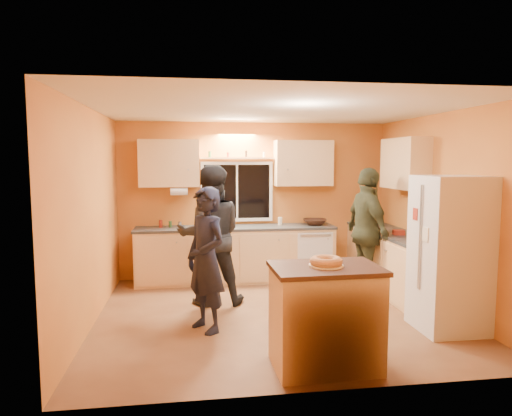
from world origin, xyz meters
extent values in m
plane|color=brown|center=(0.00, 0.00, 0.00)|extent=(4.50, 4.50, 0.00)
cube|color=orange|center=(0.00, 2.00, 1.30)|extent=(4.50, 0.04, 2.60)
cube|color=orange|center=(0.00, -2.00, 1.30)|extent=(4.50, 0.04, 2.60)
cube|color=orange|center=(-2.25, 0.00, 1.30)|extent=(0.04, 4.00, 2.60)
cube|color=orange|center=(2.25, 0.00, 1.30)|extent=(0.04, 4.00, 2.60)
cube|color=white|center=(0.00, 0.00, 2.60)|extent=(4.50, 4.00, 0.02)
cube|color=black|center=(-0.30, 1.99, 1.45)|extent=(1.10, 0.02, 0.90)
cube|color=white|center=(-0.30, 1.97, 1.45)|extent=(1.20, 0.04, 1.00)
cube|color=tan|center=(-1.40, 1.83, 1.92)|extent=(0.95, 0.33, 0.75)
cube|color=tan|center=(0.80, 1.83, 1.92)|extent=(0.95, 0.33, 0.75)
cube|color=tan|center=(2.08, 0.80, 1.92)|extent=(0.33, 1.00, 0.75)
cylinder|color=silver|center=(-1.25, 1.72, 1.48)|extent=(0.27, 0.12, 0.12)
cube|color=tan|center=(-0.35, 1.70, 0.43)|extent=(3.20, 0.60, 0.86)
cube|color=#282B2D|center=(-0.35, 1.70, 0.88)|extent=(3.24, 0.62, 0.04)
cube|color=tan|center=(1.95, 1.70, 0.43)|extent=(0.60, 0.60, 0.86)
cube|color=#282B2D|center=(1.95, 1.70, 0.88)|extent=(0.62, 0.62, 0.04)
cube|color=tan|center=(1.95, 0.50, 0.43)|extent=(0.60, 1.80, 0.86)
cube|color=#282B2D|center=(1.95, 0.50, 0.88)|extent=(0.62, 1.84, 0.04)
cube|color=silver|center=(1.89, -0.80, 0.90)|extent=(0.72, 0.70, 1.80)
cube|color=tan|center=(0.19, -1.54, 0.48)|extent=(0.99, 0.67, 0.95)
cube|color=black|center=(0.19, -1.54, 0.96)|extent=(1.03, 0.71, 0.04)
torus|color=#B57D4A|center=(0.19, -1.54, 1.03)|extent=(0.31, 0.31, 0.09)
imported|color=black|center=(-0.90, -0.43, 0.84)|extent=(0.67, 0.73, 1.67)
imported|color=black|center=(-0.81, 0.58, 0.95)|extent=(0.93, 0.73, 1.91)
imported|color=#333622|center=(1.50, 0.72, 0.93)|extent=(0.55, 1.13, 1.87)
imported|color=black|center=(0.98, 1.72, 0.95)|extent=(0.48, 0.48, 0.10)
cylinder|color=#F1E7C9|center=(-0.60, 1.68, 0.99)|extent=(0.14, 0.14, 0.17)
imported|color=gray|center=(1.95, 0.06, 1.03)|extent=(0.29, 0.27, 0.27)
cube|color=maroon|center=(1.91, 0.55, 0.94)|extent=(0.19, 0.16, 0.07)
camera|label=1|loc=(-1.06, -5.61, 1.98)|focal=32.00mm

